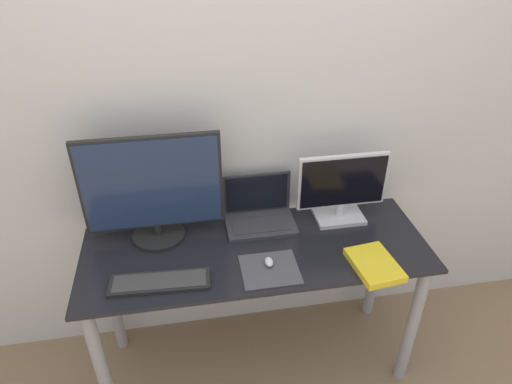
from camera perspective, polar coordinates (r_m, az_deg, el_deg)
name	(u,v)px	position (r m, az deg, el deg)	size (l,w,h in m)	color
wall_back	(243,114)	(2.07, -1.60, 9.69)	(7.00, 0.05, 2.50)	silver
desk	(256,274)	(2.13, 0.04, -10.23)	(1.53, 0.56, 0.76)	black
monitor_left	(153,191)	(2.00, -12.81, 0.15)	(0.60, 0.24, 0.50)	black
monitor_right	(342,188)	(2.16, 10.69, 0.47)	(0.42, 0.16, 0.34)	silver
laptop	(259,211)	(2.16, 0.39, -2.41)	(0.32, 0.22, 0.22)	#333338
keyboard	(160,282)	(1.90, -11.92, -10.96)	(0.41, 0.14, 0.02)	black
mousepad	(270,269)	(1.93, 1.75, -9.65)	(0.24, 0.21, 0.00)	#47474C
mouse	(269,262)	(1.93, 1.63, -8.73)	(0.04, 0.06, 0.03)	silver
book	(374,265)	(1.99, 14.57, -8.79)	(0.20, 0.26, 0.03)	yellow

